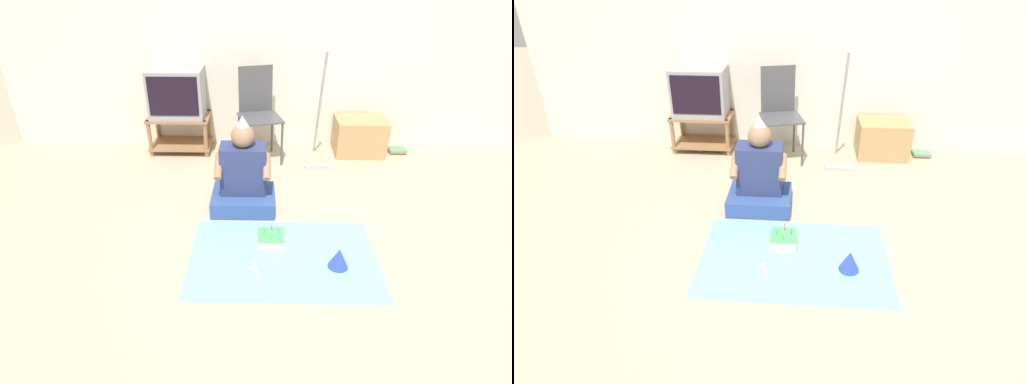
# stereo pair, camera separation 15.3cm
# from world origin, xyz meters

# --- Properties ---
(ground_plane) EXTENTS (16.00, 16.00, 0.00)m
(ground_plane) POSITION_xyz_m (0.00, 0.00, 0.00)
(ground_plane) COLOR tan
(wall_back) EXTENTS (6.40, 0.06, 2.55)m
(wall_back) POSITION_xyz_m (0.00, 2.27, 1.27)
(wall_back) COLOR silver
(wall_back) RESTS_ON ground_plane
(tv_stand) EXTENTS (0.67, 0.42, 0.41)m
(tv_stand) POSITION_xyz_m (-1.23, 2.03, 0.25)
(tv_stand) COLOR #997047
(tv_stand) RESTS_ON ground_plane
(tv) EXTENTS (0.58, 0.41, 0.50)m
(tv) POSITION_xyz_m (-1.23, 2.03, 0.67)
(tv) COLOR #99999E
(tv) RESTS_ON tv_stand
(folding_chair) EXTENTS (0.51, 0.51, 0.97)m
(folding_chair) POSITION_xyz_m (-0.35, 1.87, 0.55)
(folding_chair) COLOR #4C4C51
(folding_chair) RESTS_ON ground_plane
(cardboard_box_stack) EXTENTS (0.54, 0.43, 0.40)m
(cardboard_box_stack) POSITION_xyz_m (0.77, 2.00, 0.20)
(cardboard_box_stack) COLOR tan
(cardboard_box_stack) RESTS_ON ground_plane
(dust_mop) EXTENTS (0.28, 0.47, 1.18)m
(dust_mop) POSITION_xyz_m (0.28, 1.71, 0.34)
(dust_mop) COLOR #B2ADA3
(dust_mop) RESTS_ON ground_plane
(book_pile) EXTENTS (0.19, 0.15, 0.05)m
(book_pile) POSITION_xyz_m (1.22, 2.00, 0.02)
(book_pile) COLOR #B72D28
(book_pile) RESTS_ON ground_plane
(person_seated) EXTENTS (0.54, 0.44, 0.82)m
(person_seated) POSITION_xyz_m (-0.46, 0.83, 0.27)
(person_seated) COLOR #334C8C
(person_seated) RESTS_ON ground_plane
(party_cloth) EXTENTS (1.36, 0.92, 0.01)m
(party_cloth) POSITION_xyz_m (-0.14, 0.11, 0.00)
(party_cloth) COLOR #7FC6E0
(party_cloth) RESTS_ON ground_plane
(birthday_cake) EXTENTS (0.20, 0.20, 0.16)m
(birthday_cake) POSITION_xyz_m (-0.23, 0.27, 0.05)
(birthday_cake) COLOR #F4E0C6
(birthday_cake) RESTS_ON party_cloth
(party_hat_blue) EXTENTS (0.14, 0.14, 0.15)m
(party_hat_blue) POSITION_xyz_m (0.24, 0.01, 0.08)
(party_hat_blue) COLOR blue
(party_hat_blue) RESTS_ON party_cloth
(plastic_spoon_near) EXTENTS (0.05, 0.14, 0.01)m
(plastic_spoon_near) POSITION_xyz_m (-0.34, -0.00, 0.01)
(plastic_spoon_near) COLOR white
(plastic_spoon_near) RESTS_ON party_cloth
(plastic_spoon_far) EXTENTS (0.07, 0.14, 0.01)m
(plastic_spoon_far) POSITION_xyz_m (-0.36, -0.03, 0.01)
(plastic_spoon_far) COLOR white
(plastic_spoon_far) RESTS_ON party_cloth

